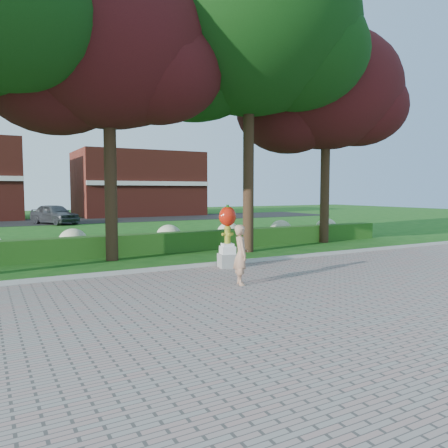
# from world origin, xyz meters

# --- Properties ---
(ground) EXTENTS (100.00, 100.00, 0.00)m
(ground) POSITION_xyz_m (0.00, 0.00, 0.00)
(ground) COLOR #154912
(ground) RESTS_ON ground
(walkway) EXTENTS (40.00, 14.00, 0.04)m
(walkway) POSITION_xyz_m (0.00, -4.00, 0.02)
(walkway) COLOR gray
(walkway) RESTS_ON ground
(curb) EXTENTS (40.00, 0.18, 0.15)m
(curb) POSITION_xyz_m (0.00, 3.00, 0.07)
(curb) COLOR #ADADA5
(curb) RESTS_ON ground
(lawn_hedge) EXTENTS (24.00, 0.70, 0.80)m
(lawn_hedge) POSITION_xyz_m (0.00, 7.00, 0.40)
(lawn_hedge) COLOR #1B4A15
(lawn_hedge) RESTS_ON ground
(hydrangea_row) EXTENTS (20.10, 1.10, 0.99)m
(hydrangea_row) POSITION_xyz_m (0.57, 8.00, 0.55)
(hydrangea_row) COLOR #BDC194
(hydrangea_row) RESTS_ON ground
(street) EXTENTS (50.00, 8.00, 0.02)m
(street) POSITION_xyz_m (0.00, 28.00, 0.01)
(street) COLOR black
(street) RESTS_ON ground
(building_right) EXTENTS (12.00, 8.00, 6.40)m
(building_right) POSITION_xyz_m (8.00, 34.00, 3.20)
(building_right) COLOR maroon
(building_right) RESTS_ON ground
(tree_mid_left) EXTENTS (8.25, 7.04, 10.69)m
(tree_mid_left) POSITION_xyz_m (-2.10, 6.08, 7.30)
(tree_mid_left) COLOR black
(tree_mid_left) RESTS_ON ground
(tree_mid_right) EXTENTS (9.75, 8.32, 12.64)m
(tree_mid_right) POSITION_xyz_m (3.38, 5.60, 8.63)
(tree_mid_right) COLOR black
(tree_mid_right) RESTS_ON ground
(tree_far_right) EXTENTS (7.88, 6.72, 10.21)m
(tree_far_right) POSITION_xyz_m (8.40, 6.58, 6.97)
(tree_far_right) COLOR black
(tree_far_right) RESTS_ON ground
(hydrant_sculpture) EXTENTS (0.65, 0.65, 2.03)m
(hydrant_sculpture) POSITION_xyz_m (0.83, 2.50, 1.11)
(hydrant_sculpture) COLOR gray
(hydrant_sculpture) RESTS_ON walkway
(woman) EXTENTS (0.54, 0.67, 1.59)m
(woman) POSITION_xyz_m (-0.13, 0.09, 0.84)
(woman) COLOR tan
(woman) RESTS_ON walkway
(parked_car) EXTENTS (3.45, 4.75, 1.50)m
(parked_car) POSITION_xyz_m (-1.36, 25.00, 0.77)
(parked_car) COLOR #3D4045
(parked_car) RESTS_ON street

